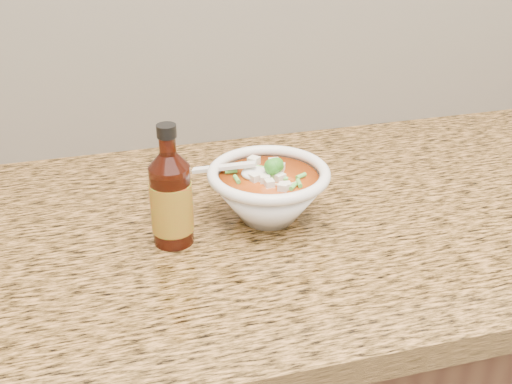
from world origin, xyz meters
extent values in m
cube|color=beige|center=(0.00, 1.99, 1.15)|extent=(4.00, 0.02, 0.50)
cube|color=#A5713C|center=(0.00, 1.68, 0.88)|extent=(4.00, 0.68, 0.04)
cylinder|color=silver|center=(-0.10, 1.67, 0.90)|extent=(0.08, 0.08, 0.01)
torus|color=silver|center=(-0.10, 1.67, 0.98)|extent=(0.19, 0.19, 0.02)
torus|color=beige|center=(-0.10, 1.66, 0.97)|extent=(0.09, 0.09, 0.00)
torus|color=beige|center=(-0.09, 1.65, 0.97)|extent=(0.11, 0.11, 0.00)
torus|color=beige|center=(-0.10, 1.65, 0.97)|extent=(0.07, 0.07, 0.00)
torus|color=beige|center=(-0.08, 1.66, 0.97)|extent=(0.06, 0.06, 0.00)
torus|color=beige|center=(-0.10, 1.66, 0.96)|extent=(0.12, 0.12, 0.00)
torus|color=beige|center=(-0.08, 1.67, 0.96)|extent=(0.07, 0.07, 0.00)
torus|color=beige|center=(-0.11, 1.67, 0.96)|extent=(0.08, 0.08, 0.00)
torus|color=beige|center=(-0.08, 1.67, 0.96)|extent=(0.11, 0.11, 0.00)
cube|color=silver|center=(-0.11, 1.70, 0.97)|extent=(0.02, 0.02, 0.02)
cube|color=silver|center=(-0.11, 1.64, 0.97)|extent=(0.02, 0.02, 0.01)
cube|color=silver|center=(-0.06, 1.65, 0.97)|extent=(0.02, 0.02, 0.01)
cube|color=silver|center=(-0.13, 1.67, 0.97)|extent=(0.02, 0.02, 0.01)
cube|color=silver|center=(-0.13, 1.66, 0.98)|extent=(0.02, 0.02, 0.02)
cube|color=silver|center=(-0.13, 1.63, 0.97)|extent=(0.01, 0.01, 0.01)
cube|color=silver|center=(-0.12, 1.70, 0.97)|extent=(0.02, 0.02, 0.01)
cube|color=silver|center=(-0.12, 1.66, 0.97)|extent=(0.02, 0.02, 0.02)
cube|color=silver|center=(-0.07, 1.68, 0.97)|extent=(0.02, 0.02, 0.01)
cube|color=silver|center=(-0.10, 1.64, 0.98)|extent=(0.02, 0.02, 0.02)
ellipsoid|color=#196014|center=(-0.09, 1.66, 0.99)|extent=(0.03, 0.03, 0.03)
cylinder|color=#59BE49|center=(-0.12, 1.66, 0.97)|extent=(0.02, 0.02, 0.01)
cylinder|color=#59BE49|center=(-0.08, 1.71, 0.97)|extent=(0.02, 0.02, 0.01)
cylinder|color=#59BE49|center=(-0.09, 1.62, 0.97)|extent=(0.02, 0.02, 0.01)
cylinder|color=#59BE49|center=(-0.14, 1.66, 0.97)|extent=(0.01, 0.02, 0.01)
cylinder|color=#59BE49|center=(-0.12, 1.64, 0.97)|extent=(0.02, 0.01, 0.01)
cylinder|color=#59BE49|center=(-0.13, 1.68, 0.97)|extent=(0.02, 0.02, 0.01)
cylinder|color=#59BE49|center=(-0.11, 1.69, 0.97)|extent=(0.01, 0.02, 0.01)
cylinder|color=#59BE49|center=(-0.11, 1.71, 0.97)|extent=(0.02, 0.02, 0.01)
ellipsoid|color=silver|center=(-0.11, 1.68, 0.97)|extent=(0.04, 0.04, 0.02)
cube|color=silver|center=(-0.16, 1.70, 0.98)|extent=(0.09, 0.06, 0.03)
cylinder|color=#3F1108|center=(-0.25, 1.64, 0.96)|extent=(0.07, 0.07, 0.12)
cylinder|color=#3F1108|center=(-0.25, 1.64, 1.05)|extent=(0.03, 0.03, 0.03)
cylinder|color=black|center=(-0.25, 1.64, 1.07)|extent=(0.03, 0.03, 0.02)
cylinder|color=red|center=(-0.25, 1.64, 0.96)|extent=(0.07, 0.07, 0.07)
camera|label=1|loc=(-0.34, 0.84, 1.40)|focal=45.00mm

